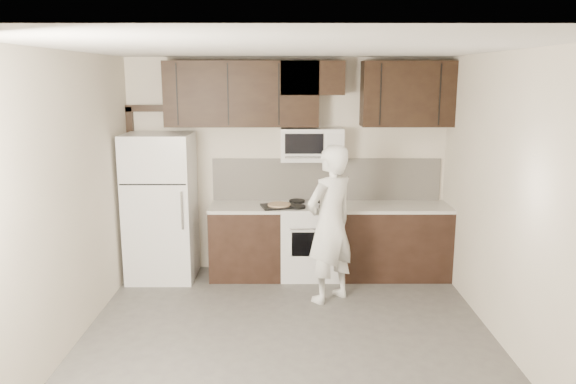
{
  "coord_description": "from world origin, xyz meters",
  "views": [
    {
      "loc": [
        -0.01,
        -4.8,
        2.48
      ],
      "look_at": [
        0.0,
        0.9,
        1.29
      ],
      "focal_mm": 35.0,
      "sensor_mm": 36.0,
      "label": 1
    }
  ],
  "objects_px": {
    "stove": "(311,240)",
    "person": "(330,224)",
    "refrigerator": "(161,207)",
    "microwave": "(312,144)"
  },
  "relations": [
    {
      "from": "stove",
      "to": "person",
      "type": "bearing_deg",
      "value": -77.99
    },
    {
      "from": "microwave",
      "to": "person",
      "type": "bearing_deg",
      "value": -79.5
    },
    {
      "from": "stove",
      "to": "refrigerator",
      "type": "bearing_deg",
      "value": -178.49
    },
    {
      "from": "stove",
      "to": "refrigerator",
      "type": "relative_size",
      "value": 0.52
    },
    {
      "from": "refrigerator",
      "to": "person",
      "type": "relative_size",
      "value": 1.03
    },
    {
      "from": "stove",
      "to": "refrigerator",
      "type": "xyz_separation_m",
      "value": [
        -1.85,
        -0.05,
        0.44
      ]
    },
    {
      "from": "stove",
      "to": "microwave",
      "type": "xyz_separation_m",
      "value": [
        -0.0,
        0.12,
        1.19
      ]
    },
    {
      "from": "microwave",
      "to": "person",
      "type": "relative_size",
      "value": 0.43
    },
    {
      "from": "microwave",
      "to": "refrigerator",
      "type": "distance_m",
      "value": 2.0
    },
    {
      "from": "microwave",
      "to": "refrigerator",
      "type": "xyz_separation_m",
      "value": [
        -1.85,
        -0.17,
        -0.75
      ]
    }
  ]
}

